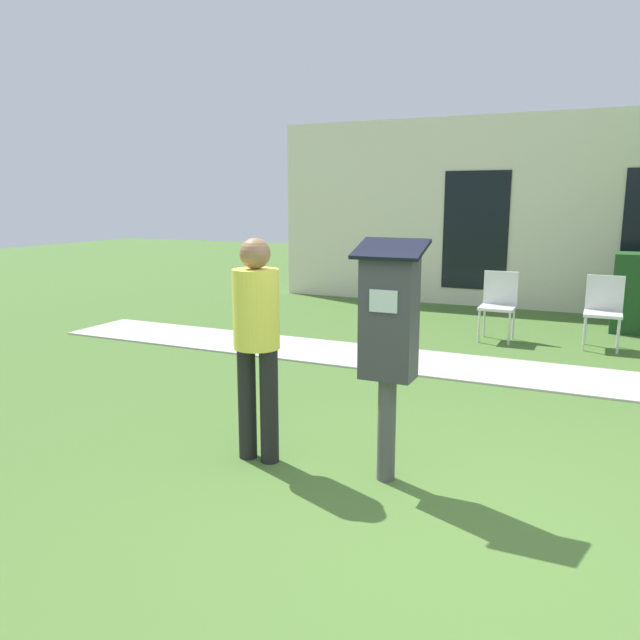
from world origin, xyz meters
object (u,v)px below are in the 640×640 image
at_px(outdoor_chair_left, 499,300).
at_px(outdoor_chair_middle, 604,306).
at_px(person_standing, 257,333).
at_px(parking_meter, 389,330).

relative_size(outdoor_chair_left, outdoor_chair_middle, 1.00).
xyz_separation_m(person_standing, outdoor_chair_middle, (2.16, 4.77, -0.40)).
relative_size(person_standing, outdoor_chair_middle, 1.76).
bearing_deg(outdoor_chair_left, outdoor_chair_middle, -3.11).
relative_size(parking_meter, outdoor_chair_left, 1.77).
relative_size(parking_meter, person_standing, 1.01).
distance_m(parking_meter, person_standing, 0.94).
bearing_deg(person_standing, parking_meter, -5.14).
bearing_deg(parking_meter, person_standing, -175.52).
xyz_separation_m(outdoor_chair_left, outdoor_chair_middle, (1.26, 0.08, 0.00)).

